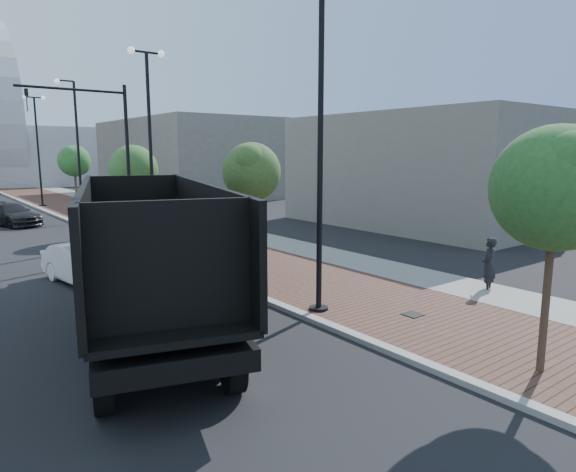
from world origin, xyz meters
TOP-DOWN VIEW (x-y plane):
  - sidewalk at (3.50, 40.00)m, footprint 7.00×140.00m
  - concrete_strip at (6.20, 40.00)m, footprint 2.40×140.00m
  - curb at (0.00, 40.00)m, footprint 0.30×140.00m
  - dump_truck at (-2.87, 14.87)m, footprint 6.85×14.22m
  - white_sedan at (-3.80, 17.58)m, footprint 2.24×4.60m
  - dark_car_far at (-3.41, 35.53)m, footprint 3.50×5.28m
  - pedestrian at (6.60, 8.25)m, footprint 0.80×0.67m
  - streetlight_1 at (0.49, 10.00)m, footprint 1.44×0.56m
  - streetlight_2 at (0.60, 22.00)m, footprint 1.72×0.56m
  - streetlight_3 at (0.49, 34.00)m, footprint 1.44×0.56m
  - streetlight_4 at (0.60, 46.00)m, footprint 1.72×0.56m
  - traffic_mast at (-0.30, 25.00)m, footprint 5.09×0.20m
  - tree_0 at (1.65, 4.02)m, footprint 2.56×2.54m
  - tree_1 at (1.65, 15.02)m, footprint 2.25×2.18m
  - tree_2 at (1.65, 27.02)m, footprint 2.72×2.72m
  - tree_3 at (1.65, 39.02)m, footprint 2.39×2.34m
  - commercial_block_ne at (16.00, 50.00)m, footprint 12.00×22.00m
  - commercial_block_e at (18.00, 20.00)m, footprint 10.00×16.00m
  - utility_cover_1 at (2.40, 8.00)m, footprint 0.50×0.50m
  - utility_cover_2 at (2.40, 19.00)m, footprint 0.50×0.50m

SIDE VIEW (x-z plane):
  - sidewalk at x=3.50m, z-range 0.00..0.12m
  - concrete_strip at x=6.20m, z-range 0.00..0.13m
  - curb at x=0.00m, z-range 0.00..0.14m
  - utility_cover_1 at x=2.40m, z-range 0.12..0.14m
  - utility_cover_2 at x=2.40m, z-range 0.12..0.14m
  - dark_car_far at x=-3.41m, z-range 0.00..1.42m
  - white_sedan at x=-3.80m, z-range 0.00..1.45m
  - pedestrian at x=6.60m, z-range 0.00..1.87m
  - dump_truck at x=-2.87m, z-range -0.31..3.61m
  - commercial_block_e at x=18.00m, z-range 0.00..7.00m
  - tree_2 at x=1.65m, z-range 1.16..6.23m
  - tree_1 at x=1.65m, z-range 1.41..6.46m
  - tree_0 at x=1.65m, z-range 1.34..6.58m
  - commercial_block_ne at x=16.00m, z-range 0.00..8.00m
  - tree_3 at x=1.65m, z-range 1.41..6.60m
  - streetlight_1 at x=0.49m, z-range -0.26..8.95m
  - streetlight_3 at x=0.49m, z-range -0.26..8.95m
  - streetlight_2 at x=0.60m, z-range 0.18..9.46m
  - streetlight_4 at x=0.60m, z-range 0.18..9.46m
  - traffic_mast at x=-0.30m, z-range 0.98..8.98m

